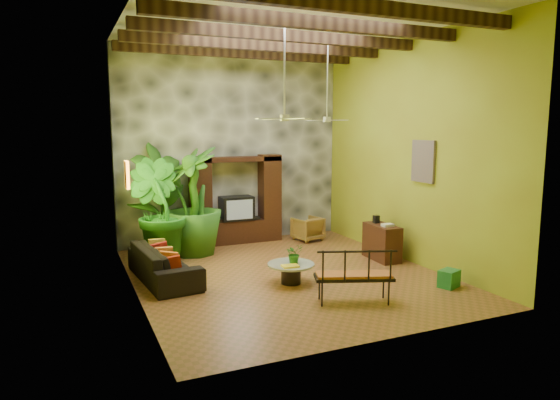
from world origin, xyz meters
name	(u,v)px	position (x,y,z in m)	size (l,w,h in m)	color
ground	(285,274)	(0.00, 0.00, 0.00)	(7.00, 7.00, 0.00)	brown
ceiling	(286,24)	(0.00, 0.00, 5.00)	(6.00, 7.00, 0.02)	silver
back_wall	(231,147)	(0.00, 3.50, 2.50)	(6.00, 0.02, 5.00)	olive
left_wall	(130,157)	(-3.00, 0.00, 2.50)	(0.02, 7.00, 5.00)	olive
right_wall	(407,151)	(3.00, 0.00, 2.50)	(0.02, 7.00, 5.00)	olive
stone_accent_wall	(232,147)	(0.00, 3.44, 2.50)	(5.98, 0.10, 4.98)	#3F4147
ceiling_beams	(286,36)	(0.00, 0.00, 4.78)	(5.95, 5.36, 0.22)	#392512
entertainment_center	(236,206)	(0.00, 3.14, 0.97)	(2.40, 0.55, 2.30)	black
ceiling_fan_front	(285,107)	(-0.20, -0.40, 3.40)	(1.28, 1.28, 1.86)	silver
ceiling_fan_back	(327,111)	(1.60, 1.20, 3.40)	(1.28, 1.28, 1.86)	silver
wall_art_mask	(127,175)	(-2.96, 1.00, 2.10)	(0.06, 0.32, 0.55)	gold
wall_art_painting	(423,161)	(2.96, -0.60, 2.30)	(0.06, 0.70, 0.90)	#275F8F
sofa	(164,263)	(-2.37, 0.61, 0.34)	(2.33, 0.91, 0.68)	black
wicker_armchair	(308,229)	(1.83, 2.61, 0.32)	(0.68, 0.69, 0.63)	olive
tall_plant_a	(161,198)	(-1.99, 2.94, 1.33)	(1.40, 0.95, 2.66)	#2C671B
tall_plant_b	(157,211)	(-2.24, 1.99, 1.17)	(1.29, 1.04, 2.35)	#1E671B
tall_plant_c	(193,201)	(-1.33, 2.43, 1.28)	(1.44, 1.44, 2.57)	#2E6C1C
coffee_table	(291,271)	(-0.15, -0.60, 0.26)	(0.91, 0.91, 0.40)	black
centerpiece_plant	(294,253)	(-0.06, -0.57, 0.59)	(0.34, 0.29, 0.37)	#26661A
yellow_tray	(290,266)	(-0.26, -0.81, 0.42)	(0.31, 0.22, 0.03)	#FFF91B
iron_bench	(356,273)	(0.41, -2.07, 0.55)	(1.42, 0.95, 0.57)	black
side_console	(382,242)	(2.52, 0.18, 0.40)	(0.46, 1.01, 0.81)	#362211
green_bin	(449,279)	(2.52, -2.01, 0.17)	(0.39, 0.29, 0.34)	#1D6E2A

